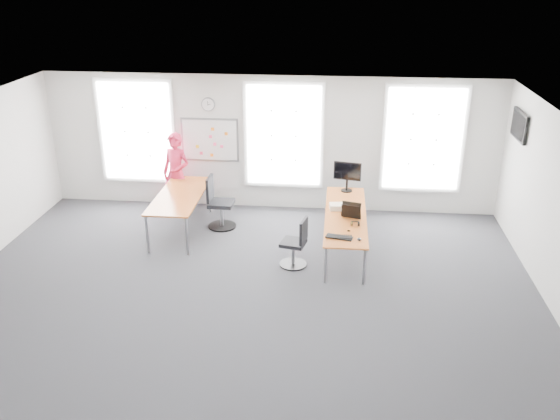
# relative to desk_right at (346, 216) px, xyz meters

# --- Properties ---
(floor) EXTENTS (10.00, 10.00, 0.00)m
(floor) POSITION_rel_desk_right_xyz_m (-1.68, -2.03, -0.67)
(floor) COLOR #27272B
(floor) RESTS_ON ground
(ceiling) EXTENTS (10.00, 10.00, 0.00)m
(ceiling) POSITION_rel_desk_right_xyz_m (-1.68, -2.03, 2.33)
(ceiling) COLOR white
(ceiling) RESTS_ON ground
(wall_back) EXTENTS (10.00, 0.00, 10.00)m
(wall_back) POSITION_rel_desk_right_xyz_m (-1.68, 1.97, 0.83)
(wall_back) COLOR silver
(wall_back) RESTS_ON ground
(wall_front) EXTENTS (10.00, 0.00, 10.00)m
(wall_front) POSITION_rel_desk_right_xyz_m (-1.68, -6.03, 0.83)
(wall_front) COLOR silver
(wall_front) RESTS_ON ground
(window_left) EXTENTS (1.60, 0.06, 2.20)m
(window_left) POSITION_rel_desk_right_xyz_m (-4.68, 1.94, 1.03)
(window_left) COLOR silver
(window_left) RESTS_ON wall_back
(window_mid) EXTENTS (1.60, 0.06, 2.20)m
(window_mid) POSITION_rel_desk_right_xyz_m (-1.38, 1.94, 1.03)
(window_mid) COLOR silver
(window_mid) RESTS_ON wall_back
(window_right) EXTENTS (1.60, 0.06, 2.20)m
(window_right) POSITION_rel_desk_right_xyz_m (1.62, 1.94, 1.03)
(window_right) COLOR silver
(window_right) RESTS_ON wall_back
(desk_right) EXTENTS (0.79, 2.95, 0.72)m
(desk_right) POSITION_rel_desk_right_xyz_m (0.00, 0.00, 0.00)
(desk_right) COLOR #C55626
(desk_right) RESTS_ON ground
(desk_left) EXTENTS (0.89, 2.24, 0.82)m
(desk_left) POSITION_rel_desk_right_xyz_m (-3.38, 0.46, 0.08)
(desk_left) COLOR #C55626
(desk_left) RESTS_ON ground
(chair_right) EXTENTS (0.51, 0.51, 0.95)m
(chair_right) POSITION_rel_desk_right_xyz_m (-0.89, -0.84, -0.26)
(chair_right) COLOR black
(chair_right) RESTS_ON ground
(chair_left) EXTENTS (0.59, 0.59, 1.11)m
(chair_left) POSITION_rel_desk_right_xyz_m (-2.65, 0.74, -0.18)
(chair_left) COLOR black
(chair_left) RESTS_ON ground
(person) EXTENTS (0.76, 0.63, 1.81)m
(person) POSITION_rel_desk_right_xyz_m (-3.71, 1.48, 0.23)
(person) COLOR #C02244
(person) RESTS_ON ground
(whiteboard) EXTENTS (1.20, 0.03, 0.90)m
(whiteboard) POSITION_rel_desk_right_xyz_m (-3.03, 1.94, 0.88)
(whiteboard) COLOR white
(whiteboard) RESTS_ON wall_back
(wall_clock) EXTENTS (0.30, 0.04, 0.30)m
(wall_clock) POSITION_rel_desk_right_xyz_m (-3.03, 1.94, 1.68)
(wall_clock) COLOR gray
(wall_clock) RESTS_ON wall_back
(tv) EXTENTS (0.06, 0.90, 0.55)m
(tv) POSITION_rel_desk_right_xyz_m (3.27, 0.97, 1.63)
(tv) COLOR black
(tv) RESTS_ON wall_right
(keyboard) EXTENTS (0.50, 0.28, 0.02)m
(keyboard) POSITION_rel_desk_right_xyz_m (-0.11, -1.07, 0.06)
(keyboard) COLOR black
(keyboard) RESTS_ON desk_right
(mouse) EXTENTS (0.10, 0.13, 0.04)m
(mouse) POSITION_rel_desk_right_xyz_m (0.23, -1.15, 0.07)
(mouse) COLOR black
(mouse) RESTS_ON desk_right
(lens_cap) EXTENTS (0.07, 0.07, 0.01)m
(lens_cap) POSITION_rel_desk_right_xyz_m (0.05, -0.77, 0.05)
(lens_cap) COLOR black
(lens_cap) RESTS_ON desk_right
(headphones) EXTENTS (0.16, 0.09, 0.10)m
(headphones) POSITION_rel_desk_right_xyz_m (0.17, -0.53, 0.09)
(headphones) COLOR black
(headphones) RESTS_ON desk_right
(laptop_sleeve) EXTENTS (0.38, 0.29, 0.30)m
(laptop_sleeve) POSITION_rel_desk_right_xyz_m (0.10, -0.18, 0.19)
(laptop_sleeve) COLOR black
(laptop_sleeve) RESTS_ON desk_right
(paper_stack) EXTENTS (0.34, 0.28, 0.11)m
(paper_stack) POSITION_rel_desk_right_xyz_m (-0.15, 0.24, 0.10)
(paper_stack) COLOR beige
(paper_stack) RESTS_ON desk_right
(monitor) EXTENTS (0.58, 0.24, 0.64)m
(monitor) POSITION_rel_desk_right_xyz_m (0.02, 1.24, 0.43)
(monitor) COLOR black
(monitor) RESTS_ON desk_right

